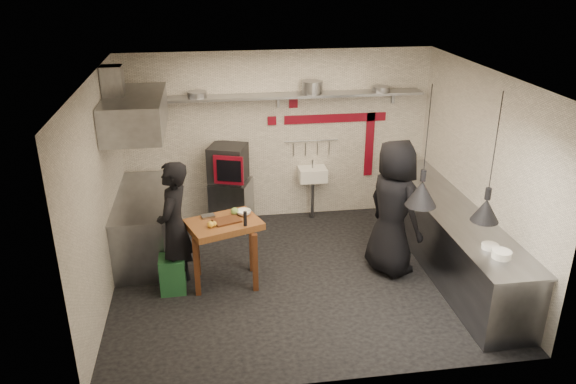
{
  "coord_description": "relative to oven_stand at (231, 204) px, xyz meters",
  "views": [
    {
      "loc": [
        -1.13,
        -6.65,
        4.11
      ],
      "look_at": [
        -0.1,
        0.3,
        1.17
      ],
      "focal_mm": 35.0,
      "sensor_mm": 36.0,
      "label": 1
    }
  ],
  "objects": [
    {
      "name": "pepper_mill",
      "position": [
        0.1,
        -1.9,
        0.62
      ],
      "size": [
        0.06,
        0.06,
        0.2
      ],
      "primitive_type": "cylinder",
      "rotation": [
        0.0,
        0.0,
        0.2
      ],
      "color": "black",
      "rests_on": "prep_table"
    },
    {
      "name": "pan_right",
      "position": [
        2.46,
        0.17,
        1.78
      ],
      "size": [
        0.3,
        0.3,
        0.08
      ],
      "primitive_type": "cylinder",
      "rotation": [
        0.0,
        0.0,
        -0.04
      ],
      "color": "slate",
      "rests_on": "back_shelf"
    },
    {
      "name": "sink_tap",
      "position": [
        1.37,
        0.17,
        0.56
      ],
      "size": [
        0.03,
        0.03,
        0.14
      ],
      "primitive_type": "cylinder",
      "color": "slate",
      "rests_on": "hand_sink"
    },
    {
      "name": "oven_door",
      "position": [
        -0.03,
        -0.27,
        0.69
      ],
      "size": [
        0.46,
        0.19,
        0.46
      ],
      "primitive_type": "cube",
      "rotation": [
        0.0,
        0.0,
        -0.34
      ],
      "color": "maroon",
      "rests_on": "combi_oven"
    },
    {
      "name": "lemon_a",
      "position": [
        -0.35,
        -1.88,
        0.56
      ],
      "size": [
        0.1,
        0.1,
        0.09
      ],
      "primitive_type": "sphere",
      "rotation": [
        0.0,
        0.0,
        0.16
      ],
      "color": "gold",
      "rests_on": "prep_table"
    },
    {
      "name": "stock_pot",
      "position": [
        1.34,
        0.17,
        1.84
      ],
      "size": [
        0.43,
        0.43,
        0.2
      ],
      "primitive_type": "cylinder",
      "rotation": [
        0.0,
        0.0,
        -0.43
      ],
      "color": "slate",
      "rests_on": "back_shelf"
    },
    {
      "name": "wall_front",
      "position": [
        0.82,
        -3.85,
        1.0
      ],
      "size": [
        5.0,
        0.04,
        2.8
      ],
      "primitive_type": "cube",
      "color": "white",
      "rests_on": "floor"
    },
    {
      "name": "shelf_bracket_mid",
      "position": [
        0.82,
        0.32,
        1.62
      ],
      "size": [
        0.04,
        0.06,
        0.24
      ],
      "primitive_type": "cube",
      "color": "slate",
      "rests_on": "wall_back"
    },
    {
      "name": "shelf_bracket_right",
      "position": [
        2.72,
        0.32,
        1.62
      ],
      "size": [
        0.04,
        0.06,
        0.24
      ],
      "primitive_type": "cube",
      "color": "slate",
      "rests_on": "wall_back"
    },
    {
      "name": "lemon_b",
      "position": [
        -0.3,
        -1.86,
        0.56
      ],
      "size": [
        0.07,
        0.07,
        0.07
      ],
      "primitive_type": "sphere",
      "rotation": [
        0.0,
        0.0,
        -0.07
      ],
      "color": "gold",
      "rests_on": "prep_table"
    },
    {
      "name": "red_tile_b",
      "position": [
        0.72,
        0.33,
        1.28
      ],
      "size": [
        0.14,
        0.02,
        0.14
      ],
      "primitive_type": "cube",
      "color": "maroon",
      "rests_on": "wall_back"
    },
    {
      "name": "cutting_board",
      "position": [
        -0.13,
        -1.73,
        0.53
      ],
      "size": [
        0.4,
        0.34,
        0.02
      ],
      "primitive_type": "cube",
      "rotation": [
        0.0,
        0.0,
        0.34
      ],
      "color": "#502814",
      "rests_on": "prep_table"
    },
    {
      "name": "pan_mid_left",
      "position": [
        -0.42,
        0.17,
        1.78
      ],
      "size": [
        0.25,
        0.25,
        0.07
      ],
      "primitive_type": "cylinder",
      "rotation": [
        0.0,
        0.0,
        0.01
      ],
      "color": "slate",
      "rests_on": "back_shelf"
    },
    {
      "name": "shelf_bracket_left",
      "position": [
        -1.08,
        0.32,
        1.62
      ],
      "size": [
        0.04,
        0.06,
        0.24
      ],
      "primitive_type": "cube",
      "color": "slate",
      "rests_on": "wall_back"
    },
    {
      "name": "plate_stack",
      "position": [
        2.94,
        -3.18,
        0.57
      ],
      "size": [
        0.24,
        0.24,
        0.09
      ],
      "primitive_type": "cylinder",
      "rotation": [
        0.0,
        0.0,
        0.09
      ],
      "color": "white",
      "rests_on": "counter_right_top"
    },
    {
      "name": "counter_right",
      "position": [
        2.97,
        -1.75,
        0.05
      ],
      "size": [
        0.7,
        3.8,
        0.9
      ],
      "primitive_type": "cube",
      "color": "slate",
      "rests_on": "floor"
    },
    {
      "name": "red_band_vert",
      "position": [
        2.37,
        0.33,
        0.8
      ],
      "size": [
        0.14,
        0.02,
        1.1
      ],
      "primitive_type": "cube",
      "color": "maroon",
      "rests_on": "wall_back"
    },
    {
      "name": "red_tile_a",
      "position": [
        1.07,
        0.33,
        1.55
      ],
      "size": [
        0.14,
        0.02,
        0.14
      ],
      "primitive_type": "cube",
      "color": "maroon",
      "rests_on": "wall_back"
    },
    {
      "name": "counter_left",
      "position": [
        -1.33,
        -0.7,
        0.05
      ],
      "size": [
        0.7,
        1.9,
        0.9
      ],
      "primitive_type": "cube",
      "color": "slate",
      "rests_on": "floor"
    },
    {
      "name": "oven_glass",
      "position": [
        -0.03,
        -0.31,
        0.69
      ],
      "size": [
        0.37,
        0.15,
        0.34
      ],
      "primitive_type": "cube",
      "rotation": [
        0.0,
        0.0,
        -0.34
      ],
      "color": "black",
      "rests_on": "oven_door"
    },
    {
      "name": "back_shelf",
      "position": [
        0.82,
        0.17,
        1.72
      ],
      "size": [
        4.6,
        0.34,
        0.04
      ],
      "primitive_type": "cube",
      "color": "slate",
      "rests_on": "wall_back"
    },
    {
      "name": "sink_drain",
      "position": [
        1.37,
        0.13,
        -0.06
      ],
      "size": [
        0.06,
        0.06,
        0.66
      ],
      "primitive_type": "cylinder",
      "color": "slate",
      "rests_on": "floor"
    },
    {
      "name": "green_bin",
      "position": [
        -0.88,
        -1.84,
        -0.15
      ],
      "size": [
        0.34,
        0.34,
        0.5
      ],
      "primitive_type": "cube",
      "rotation": [
        0.0,
        0.0,
        0.02
      ],
      "color": "#1E532C",
      "rests_on": "floor"
    },
    {
      "name": "prep_table",
      "position": [
        -0.18,
        -1.72,
        0.06
      ],
      "size": [
        1.08,
        0.91,
        0.92
      ],
      "primitive_type": null,
      "rotation": [
        0.0,
        0.0,
        0.34
      ],
      "color": "brown",
      "rests_on": "floor"
    },
    {
      "name": "steel_tray",
      "position": [
        -0.38,
        -1.57,
        0.54
      ],
      "size": [
        0.2,
        0.16,
        0.03
      ],
      "primitive_type": "cube",
      "rotation": [
        0.0,
        0.0,
        0.25
      ],
      "color": "slate",
      "rests_on": "prep_table"
    },
    {
      "name": "pan_far_left",
      "position": [
        -0.45,
        0.17,
        1.79
      ],
      "size": [
        0.36,
        0.36,
        0.09
      ],
      "primitive_type": "cylinder",
      "rotation": [
        0.0,
        0.0,
        -0.27
      ],
      "color": "slate",
      "rests_on": "back_shelf"
    },
    {
      "name": "counter_right_top",
      "position": [
        2.97,
        -1.75,
        0.52
      ],
      "size": [
        0.76,
        3.9,
        0.03
      ],
      "primitive_type": "cube",
      "color": "slate",
      "rests_on": "counter_right"
    },
    {
      "name": "wall_right",
      "position": [
        3.32,
        -1.75,
        1.0
      ],
      "size": [
        0.04,
        4.2,
        2.8
      ],
      "primitive_type": "cube",
      "color": "white",
      "rests_on": "floor"
    },
    {
      "name": "extractor_hood",
      "position": [
        -1.28,
        -0.7,
        1.75
      ],
      "size": [
        0.78,
        1.6,
        0.5
      ],
      "primitive_type": "cube",
      "color": "slate",
      "rests_on": "ceiling"
    },
    {
      "name": "heat_lamp_far",
      "position": [
        2.83,
        -2.87,
        1.63
      ],
      "size": [
        0.4,
        0.4,
        1.54
      ],
      "primitive_type": null,
      "rotation": [
        0.0,
        0.0,
        0.25
      ],
      "color": "black",
      "rests_on": "ceiling"
    },
    {
      "name": "hand_sink",
      "position": [
        1.37,
        0.17,
        0.38
      ],
      "size": [
        0.46,
        0.34,
        0.22
      ],
      "primitive_type": "cube",
      "color": "white",
      "rests_on": "wall_back"
    },
    {
      "name": "hood_duct",
      "position": [
        -1.53,
        -0.7,
        2.15
      ],
      "size": [
        0.28,
        0.28,
        0.5
      ],
      "primitive_type": "cube",
      "color": "slate",
      "rests_on": "ceiling"
    },
    {
      "name": "counter_left_top",
      "position": [
        -1.33,
        -0.7,
        0.52
      ],
      "size": [
        0.76,
        2.0,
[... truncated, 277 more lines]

